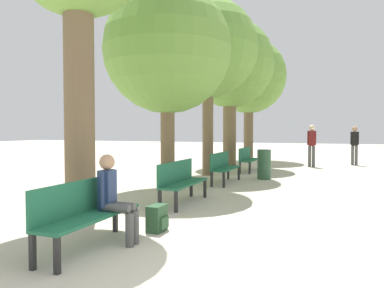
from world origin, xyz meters
The scene contains 14 objects.
ground_plane centered at (0.00, 0.00, 0.00)m, with size 80.00×80.00×0.00m, color beige.
bench_row_0 centered at (-1.89, 0.45, 0.52)m, with size 0.43×1.77×0.89m.
bench_row_1 centered at (-1.89, 3.68, 0.52)m, with size 0.43×1.77×0.89m.
bench_row_2 centered at (-1.89, 6.92, 0.52)m, with size 0.43×1.77×0.89m.
bench_row_3 centered at (-1.89, 10.15, 0.52)m, with size 0.43×1.77×0.89m.
tree_row_1 centered at (-2.92, 5.29, 3.62)m, with size 3.32×3.32×5.31m.
tree_row_2 centered at (-2.92, 8.58, 4.30)m, with size 3.39×3.39×6.02m.
tree_row_3 centered at (-2.92, 11.39, 4.24)m, with size 3.62×3.62×6.10m.
tree_row_4 centered at (-2.92, 14.98, 4.21)m, with size 3.72×3.72×6.10m.
person_seated centered at (-1.66, 0.79, 0.66)m, with size 0.56×0.32×1.23m.
backpack centered at (-1.38, 1.55, 0.20)m, with size 0.25×0.35×0.41m.
pedestrian_near centered at (1.96, 14.26, 0.98)m, with size 0.35×0.23×1.71m.
pedestrian_mid centered at (0.25, 12.72, 1.01)m, with size 0.36×0.24×1.76m.
trash_bin centered at (-0.92, 8.20, 0.47)m, with size 0.42×0.42×0.93m.
Camera 1 is at (1.18, -3.60, 1.57)m, focal length 35.00 mm.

